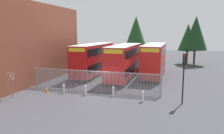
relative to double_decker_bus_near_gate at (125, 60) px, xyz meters
The scene contains 16 objects.
ground_plane 2.58m from the double_decker_bus_near_gate, 142.49° to the left, with size 100.00×100.00×0.00m, color #3D3D42.
depot_building_brick 14.97m from the double_decker_bus_near_gate, 156.22° to the right, with size 9.39×20.58×9.48m, color brown.
palisade_fence 7.71m from the double_decker_bus_near_gate, 101.34° to the right, with size 13.71×0.14×2.35m.
double_decker_bus_near_gate is the anchor object (origin of this frame).
double_decker_bus_behind_fence_left 4.59m from the double_decker_bus_near_gate, 39.02° to the left, with size 2.54×10.81×4.42m.
double_decker_bus_behind_fence_right 4.86m from the double_decker_bus_near_gate, 168.27° to the left, with size 2.54×10.81×4.42m.
bollard_near_left 10.03m from the double_decker_bus_near_gate, 114.45° to the right, with size 0.20×0.20×0.95m, color silver.
bollard_center_front 9.23m from the double_decker_bus_near_gate, 101.03° to the right, with size 0.20×0.20×0.95m, color silver.
bollard_near_right 8.83m from the double_decker_bus_near_gate, 83.67° to the right, with size 0.20×0.20×0.95m, color silver.
bollard_far_right 10.28m from the double_decker_bus_near_gate, 67.43° to the right, with size 0.20×0.20×0.95m, color silver.
traffic_cone_by_gate 10.99m from the double_decker_bus_near_gate, 124.05° to the right, with size 0.34×0.34×0.59m.
speed_limit_sign_post 14.11m from the double_decker_bus_near_gate, 124.50° to the right, with size 0.60×0.14×2.40m.
traffic_light_kerbside 11.52m from the double_decker_bus_near_gate, 51.39° to the right, with size 0.28×0.33×4.30m.
tree_tall_back 18.43m from the double_decker_bus_near_gate, 95.95° to the left, with size 4.67×4.67×9.38m.
tree_short_side 18.24m from the double_decker_bus_near_gate, 57.40° to the left, with size 4.29×4.29×8.98m.
tree_mid_row 18.75m from the double_decker_bus_near_gate, 63.05° to the left, with size 3.55×3.55×7.67m.
Camera 1 is at (7.29, -20.40, 6.01)m, focal length 35.15 mm.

